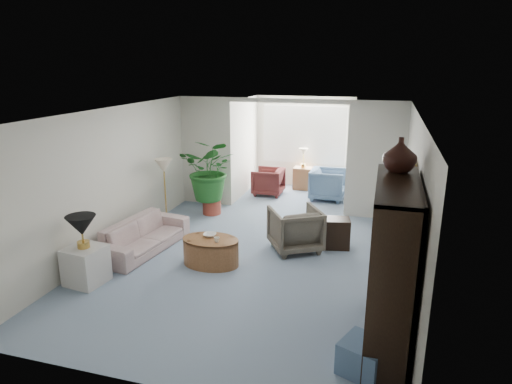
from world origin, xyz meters
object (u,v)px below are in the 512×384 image
(wingback_chair, at_px, (295,229))
(side_table_dark, at_px, (336,233))
(sunroom_chair_maroon, at_px, (268,181))
(cabinet_urn, at_px, (400,155))
(end_table, at_px, (86,265))
(sunroom_chair_blue, at_px, (328,184))
(ottoman, at_px, (364,357))
(coffee_table, at_px, (211,252))
(plant_pot, at_px, (212,207))
(floor_lamp, at_px, (164,166))
(table_lamp, at_px, (81,226))
(coffee_bowl, at_px, (210,235))
(sofa, at_px, (144,235))
(sunroom_table, at_px, (303,178))
(entertainment_cabinet, at_px, (391,266))
(framed_picture, at_px, (413,178))
(coffee_cup, at_px, (217,240))

(wingback_chair, height_order, side_table_dark, wingback_chair)
(sunroom_chair_maroon, bearing_deg, cabinet_urn, 30.16)
(end_table, bearing_deg, sunroom_chair_blue, 61.27)
(end_table, relative_size, ottoman, 1.27)
(side_table_dark, relative_size, cabinet_urn, 1.33)
(coffee_table, bearing_deg, plant_pot, 111.32)
(floor_lamp, distance_m, wingback_chair, 2.97)
(end_table, xyz_separation_m, table_lamp, (0.00, 0.00, 0.64))
(ottoman, xyz_separation_m, sunroom_chair_blue, (-1.21, 6.28, 0.20))
(coffee_table, relative_size, coffee_bowl, 4.49)
(sofa, height_order, sunroom_table, sunroom_table)
(table_lamp, distance_m, sunroom_chair_blue, 6.14)
(coffee_bowl, xyz_separation_m, entertainment_cabinet, (2.85, -1.51, 0.51))
(ottoman, distance_m, plant_pot, 5.69)
(side_table_dark, height_order, entertainment_cabinet, entertainment_cabinet)
(framed_picture, xyz_separation_m, ottoman, (-0.45, -2.06, -1.52))
(ottoman, distance_m, sunroom_chair_blue, 6.40)
(sofa, bearing_deg, cabinet_urn, -97.83)
(coffee_table, bearing_deg, coffee_bowl, 116.57)
(framed_picture, distance_m, sofa, 4.63)
(table_lamp, height_order, floor_lamp, floor_lamp)
(wingback_chair, distance_m, plant_pot, 2.60)
(sunroom_table, bearing_deg, coffee_cup, -95.32)
(sunroom_chair_blue, bearing_deg, ottoman, -168.69)
(sunroom_table, bearing_deg, sofa, -112.67)
(sunroom_chair_blue, xyz_separation_m, sunroom_table, (-0.75, 0.75, -0.09))
(wingback_chair, bearing_deg, sunroom_table, -112.72)
(coffee_bowl, distance_m, plant_pot, 2.51)
(floor_lamp, distance_m, coffee_bowl, 2.22)
(coffee_cup, bearing_deg, ottoman, -38.76)
(wingback_chair, height_order, sunroom_chair_maroon, wingback_chair)
(entertainment_cabinet, bearing_deg, floor_lamp, 146.41)
(plant_pot, bearing_deg, entertainment_cabinet, -45.58)
(sunroom_chair_blue, bearing_deg, sofa, 146.10)
(framed_picture, bearing_deg, floor_lamp, 162.01)
(coffee_cup, height_order, sunroom_table, sunroom_table)
(cabinet_urn, relative_size, plant_pot, 1.03)
(side_table_dark, height_order, ottoman, side_table_dark)
(table_lamp, bearing_deg, coffee_cup, 31.10)
(sofa, distance_m, sunroom_table, 5.16)
(end_table, distance_m, coffee_cup, 2.01)
(sofa, bearing_deg, coffee_bowl, -87.78)
(sunroom_chair_maroon, bearing_deg, sofa, -16.73)
(framed_picture, relative_size, plant_pot, 1.25)
(table_lamp, relative_size, entertainment_cabinet, 0.22)
(coffee_table, bearing_deg, sunroom_chair_maroon, 91.73)
(side_table_dark, bearing_deg, entertainment_cabinet, -71.82)
(wingback_chair, relative_size, side_table_dark, 1.56)
(entertainment_cabinet, relative_size, sunroom_chair_blue, 2.39)
(entertainment_cabinet, relative_size, sunroom_chair_maroon, 2.67)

